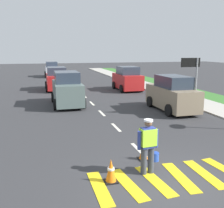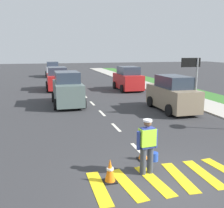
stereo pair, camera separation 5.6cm
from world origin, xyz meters
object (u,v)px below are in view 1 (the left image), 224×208
car_oncoming_lead (67,90)px  car_oncoming_third (52,70)px  car_parked_far (127,79)px  lane_direction_sign (193,72)px  road_worker (148,144)px  car_parked_curbside (172,94)px  traffic_cone_near (111,171)px  car_oncoming_second (57,79)px  traffic_cone_far (144,152)px

car_oncoming_lead → car_oncoming_third: 19.91m
car_parked_far → car_oncoming_third: (-6.04, 14.56, -0.05)m
lane_direction_sign → road_worker: bearing=-130.0°
car_parked_curbside → car_oncoming_third: car_parked_curbside is taller
road_worker → car_oncoming_third: (-1.29, 30.68, 0.01)m
traffic_cone_near → car_oncoming_third: car_oncoming_third is taller
lane_direction_sign → car_oncoming_third: bearing=104.9°
road_worker → car_parked_far: 16.80m
car_oncoming_second → car_oncoming_lead: bearing=-88.4°
road_worker → lane_direction_sign: 8.25m
car_parked_curbside → car_oncoming_third: size_ratio=1.03×
road_worker → car_parked_far: (4.74, 16.11, 0.07)m
car_parked_far → car_oncoming_second: car_parked_far is taller
traffic_cone_far → car_oncoming_second: size_ratio=0.13×
road_worker → car_oncoming_lead: size_ratio=0.40×
car_parked_curbside → car_oncoming_second: 12.18m
car_parked_far → car_oncoming_second: size_ratio=0.98×
car_parked_curbside → car_parked_far: car_parked_far is taller
car_parked_far → car_oncoming_second: bearing=163.1°
traffic_cone_far → car_parked_curbside: car_parked_curbside is taller
lane_direction_sign → car_oncoming_third: size_ratio=0.78×
traffic_cone_far → traffic_cone_near: bearing=-140.2°
road_worker → traffic_cone_far: size_ratio=3.31×
car_oncoming_lead → car_oncoming_second: size_ratio=1.04×
traffic_cone_far → car_oncoming_third: (-1.56, 29.68, 0.70)m
car_parked_curbside → traffic_cone_near: bearing=-127.4°
car_oncoming_second → car_oncoming_third: car_oncoming_second is taller
road_worker → lane_direction_sign: lane_direction_sign is taller
car_oncoming_third → car_oncoming_second: bearing=-90.7°
traffic_cone_far → car_parked_far: size_ratio=0.13×
car_oncoming_lead → car_parked_curbside: bearing=-29.1°
traffic_cone_near → car_parked_far: bearing=70.0°
traffic_cone_near → car_oncoming_second: 18.23m
lane_direction_sign → traffic_cone_far: (-4.96, -5.22, -2.16)m
car_parked_far → car_oncoming_third: car_parked_far is taller
road_worker → car_parked_curbside: 8.82m
traffic_cone_near → car_parked_far: (5.94, 16.34, 0.67)m
traffic_cone_near → car_oncoming_third: bearing=90.2°
car_parked_far → car_parked_curbside: bearing=-90.4°
traffic_cone_far → lane_direction_sign: bearing=46.5°
car_parked_curbside → car_oncoming_lead: size_ratio=1.02×
car_parked_far → car_oncoming_second: (-6.20, 1.88, -0.03)m
road_worker → car_oncoming_second: bearing=94.6°
traffic_cone_near → car_oncoming_lead: 11.02m
road_worker → car_oncoming_third: 30.70m
traffic_cone_far → car_oncoming_second: car_oncoming_second is taller
road_worker → car_parked_far: size_ratio=0.43×
road_worker → car_parked_curbside: size_ratio=0.39×
lane_direction_sign → car_parked_curbside: (-0.54, 1.25, -1.42)m
car_parked_curbside → car_parked_far: bearing=89.6°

